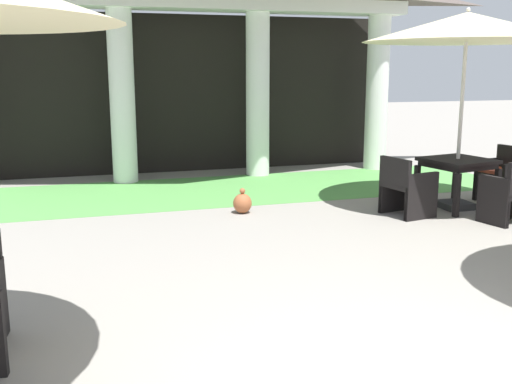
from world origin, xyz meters
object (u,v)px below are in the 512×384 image
patio_umbrella_mid_right (467,28)px  terracotta_urn (242,203)px  patio_chair_mid_right_west (406,187)px  patio_chair_mid_right_east (502,176)px  patio_chair_mid_right_south (511,193)px  patio_table_mid_right (458,166)px

patio_umbrella_mid_right → terracotta_urn: patio_umbrella_mid_right is taller
patio_umbrella_mid_right → patio_chair_mid_right_west: size_ratio=3.49×
patio_umbrella_mid_right → patio_chair_mid_right_east: bearing=10.8°
patio_umbrella_mid_right → patio_chair_mid_right_south: 2.36m
patio_table_mid_right → patio_chair_mid_right_west: (-0.93, -0.18, -0.22)m
patio_umbrella_mid_right → terracotta_urn: (-3.07, 0.62, -2.42)m
patio_chair_mid_right_south → patio_chair_mid_right_west: bearing=134.8°
patio_table_mid_right → patio_chair_mid_right_south: (0.18, -0.94, -0.23)m
terracotta_urn → patio_chair_mid_right_west: bearing=-20.5°
patio_chair_mid_right_east → patio_chair_mid_right_south: bearing=135.1°
patio_chair_mid_right_east → terracotta_urn: patio_chair_mid_right_east is taller
patio_table_mid_right → patio_chair_mid_right_south: patio_chair_mid_right_south is taller
patio_chair_mid_right_east → patio_chair_mid_right_south: patio_chair_mid_right_south is taller
patio_chair_mid_right_west → terracotta_urn: 2.30m
patio_table_mid_right → patio_chair_mid_right_west: 0.98m
terracotta_urn → patio_chair_mid_right_south: bearing=-25.7°
patio_chair_mid_right_east → patio_chair_mid_right_west: 1.90m
patio_table_mid_right → terracotta_urn: size_ratio=2.79×
patio_umbrella_mid_right → patio_chair_mid_right_south: bearing=-79.2°
patio_chair_mid_right_west → patio_chair_mid_right_south: bearing=44.8°
patio_umbrella_mid_right → patio_chair_mid_right_east: 2.36m
patio_umbrella_mid_right → terracotta_urn: bearing=168.5°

